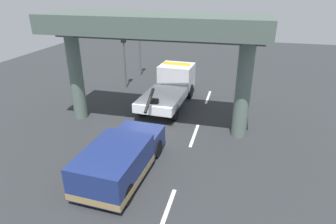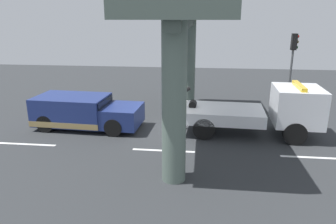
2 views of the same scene
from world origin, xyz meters
name	(u,v)px [view 2 (image 2 of 2)]	position (x,y,z in m)	size (l,w,h in m)	color
ground_plane	(170,131)	(0.00, 0.00, -0.05)	(60.00, 40.00, 0.10)	#2D3033
lane_stripe_west	(27,144)	(-6.00, -2.44, 0.00)	(2.60, 0.16, 0.01)	silver
lane_stripe_mid	(164,151)	(0.00, -2.44, 0.00)	(2.60, 0.16, 0.01)	silver
lane_stripe_east	(314,158)	(6.00, -2.44, 0.00)	(2.60, 0.16, 0.01)	silver
tow_truck_white	(264,110)	(4.40, -0.04, 1.20)	(7.30, 2.69, 2.46)	white
towed_van_green	(84,112)	(-4.32, 0.00, 0.78)	(5.30, 2.44, 1.58)	navy
overpass_structure	(185,18)	(0.64, 0.00, 5.26)	(3.60, 11.49, 6.19)	#596B60
traffic_light_near	(293,56)	(6.52, 4.14, 3.23)	(0.39, 0.32, 4.44)	#515456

